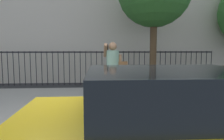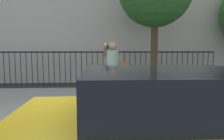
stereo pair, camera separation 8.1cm
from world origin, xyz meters
name	(u,v)px [view 1 (the left image)]	position (x,y,z in m)	size (l,w,h in m)	color
ground_plane	(74,139)	(0.00, 0.00, 0.00)	(60.00, 60.00, 0.00)	#28282B
sidewalk	(83,104)	(0.00, 2.20, 0.07)	(28.00, 4.40, 0.15)	gray
iron_fence	(88,63)	(0.00, 5.90, 1.02)	(12.03, 0.04, 1.60)	black
taxi_yellow	(179,128)	(1.51, -1.31, 0.70)	(4.20, 1.87, 1.45)	yellow
pedestrian_on_phone	(114,69)	(0.89, 1.80, 1.16)	(0.65, 0.50, 1.74)	#936B4C
street_bench	(208,78)	(4.50, 3.40, 0.65)	(1.60, 0.45, 0.95)	brown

